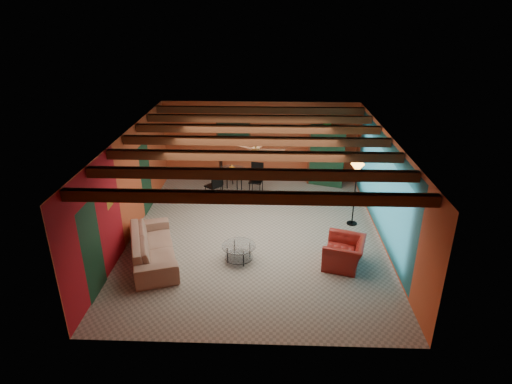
{
  "coord_description": "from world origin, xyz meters",
  "views": [
    {
      "loc": [
        0.38,
        -9.97,
        5.61
      ],
      "look_at": [
        0.0,
        0.2,
        1.15
      ],
      "focal_mm": 30.17,
      "sensor_mm": 36.0,
      "label": 1
    }
  ],
  "objects_px": {
    "potted_plant": "(328,120)",
    "vase": "(231,159)",
    "armchair": "(344,252)",
    "sofa": "(153,247)",
    "armoire": "(326,156)",
    "coffee_table": "(239,253)",
    "floor_lamp": "(355,195)",
    "dining_table": "(232,177)"
  },
  "relations": [
    {
      "from": "vase",
      "to": "floor_lamp",
      "type": "bearing_deg",
      "value": -30.67
    },
    {
      "from": "sofa",
      "to": "potted_plant",
      "type": "height_order",
      "value": "potted_plant"
    },
    {
      "from": "sofa",
      "to": "vase",
      "type": "xyz_separation_m",
      "value": [
        1.5,
        4.11,
        0.78
      ]
    },
    {
      "from": "dining_table",
      "to": "armoire",
      "type": "distance_m",
      "value": 3.23
    },
    {
      "from": "sofa",
      "to": "coffee_table",
      "type": "relative_size",
      "value": 3.0
    },
    {
      "from": "sofa",
      "to": "floor_lamp",
      "type": "xyz_separation_m",
      "value": [
        5.03,
        2.02,
        0.53
      ]
    },
    {
      "from": "armoire",
      "to": "potted_plant",
      "type": "xyz_separation_m",
      "value": [
        0.0,
        0.0,
        1.22
      ]
    },
    {
      "from": "sofa",
      "to": "vase",
      "type": "height_order",
      "value": "vase"
    },
    {
      "from": "coffee_table",
      "to": "floor_lamp",
      "type": "height_order",
      "value": "floor_lamp"
    },
    {
      "from": "coffee_table",
      "to": "armoire",
      "type": "height_order",
      "value": "armoire"
    },
    {
      "from": "armoire",
      "to": "vase",
      "type": "xyz_separation_m",
      "value": [
        -3.07,
        -0.89,
        0.18
      ]
    },
    {
      "from": "sofa",
      "to": "vase",
      "type": "distance_m",
      "value": 4.44
    },
    {
      "from": "sofa",
      "to": "floor_lamp",
      "type": "relative_size",
      "value": 1.36
    },
    {
      "from": "sofa",
      "to": "armoire",
      "type": "xyz_separation_m",
      "value": [
        4.58,
        5.0,
        0.6
      ]
    },
    {
      "from": "floor_lamp",
      "to": "potted_plant",
      "type": "xyz_separation_m",
      "value": [
        -0.45,
        2.98,
        1.29
      ]
    },
    {
      "from": "dining_table",
      "to": "floor_lamp",
      "type": "height_order",
      "value": "floor_lamp"
    },
    {
      "from": "armoire",
      "to": "floor_lamp",
      "type": "height_order",
      "value": "armoire"
    },
    {
      "from": "dining_table",
      "to": "floor_lamp",
      "type": "bearing_deg",
      "value": -30.67
    },
    {
      "from": "sofa",
      "to": "armoire",
      "type": "distance_m",
      "value": 6.8
    },
    {
      "from": "armchair",
      "to": "coffee_table",
      "type": "bearing_deg",
      "value": -75.86
    },
    {
      "from": "dining_table",
      "to": "floor_lamp",
      "type": "relative_size",
      "value": 1.12
    },
    {
      "from": "armchair",
      "to": "vase",
      "type": "xyz_separation_m",
      "value": [
        -2.98,
        4.15,
        0.81
      ]
    },
    {
      "from": "armoire",
      "to": "dining_table",
      "type": "bearing_deg",
      "value": -145.51
    },
    {
      "from": "sofa",
      "to": "armoire",
      "type": "bearing_deg",
      "value": -60.77
    },
    {
      "from": "floor_lamp",
      "to": "vase",
      "type": "bearing_deg",
      "value": 149.33
    },
    {
      "from": "sofa",
      "to": "armchair",
      "type": "bearing_deg",
      "value": -108.9
    },
    {
      "from": "coffee_table",
      "to": "dining_table",
      "type": "bearing_deg",
      "value": 97.28
    },
    {
      "from": "sofa",
      "to": "dining_table",
      "type": "distance_m",
      "value": 4.38
    },
    {
      "from": "sofa",
      "to": "potted_plant",
      "type": "relative_size",
      "value": 4.61
    },
    {
      "from": "coffee_table",
      "to": "dining_table",
      "type": "height_order",
      "value": "dining_table"
    },
    {
      "from": "armchair",
      "to": "floor_lamp",
      "type": "distance_m",
      "value": 2.21
    },
    {
      "from": "coffee_table",
      "to": "vase",
      "type": "relative_size",
      "value": 3.99
    },
    {
      "from": "coffee_table",
      "to": "dining_table",
      "type": "distance_m",
      "value": 4.1
    },
    {
      "from": "armoire",
      "to": "floor_lamp",
      "type": "bearing_deg",
      "value": -63.12
    },
    {
      "from": "floor_lamp",
      "to": "armoire",
      "type": "bearing_deg",
      "value": 98.58
    },
    {
      "from": "sofa",
      "to": "armoire",
      "type": "height_order",
      "value": "armoire"
    },
    {
      "from": "coffee_table",
      "to": "potted_plant",
      "type": "bearing_deg",
      "value": 62.69
    },
    {
      "from": "dining_table",
      "to": "armoire",
      "type": "bearing_deg",
      "value": 16.19
    },
    {
      "from": "armchair",
      "to": "vase",
      "type": "bearing_deg",
      "value": -127.92
    },
    {
      "from": "potted_plant",
      "to": "vase",
      "type": "distance_m",
      "value": 3.36
    },
    {
      "from": "armchair",
      "to": "armoire",
      "type": "xyz_separation_m",
      "value": [
        0.1,
        5.05,
        0.63
      ]
    },
    {
      "from": "armoire",
      "to": "floor_lamp",
      "type": "relative_size",
      "value": 1.08
    }
  ]
}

